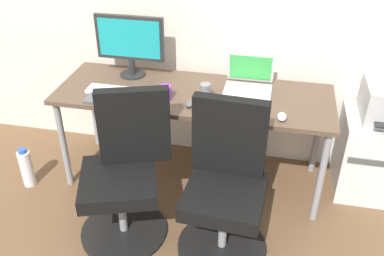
# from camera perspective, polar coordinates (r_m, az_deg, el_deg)

# --- Properties ---
(ground_plane) EXTENTS (5.28, 5.28, 0.00)m
(ground_plane) POSITION_cam_1_polar(r_m,az_deg,el_deg) (3.25, 0.19, -6.39)
(ground_plane) COLOR brown
(desk) EXTENTS (1.83, 0.63, 0.71)m
(desk) POSITION_cam_1_polar(r_m,az_deg,el_deg) (2.89, 0.21, 3.63)
(desk) COLOR brown
(desk) RESTS_ON ground
(office_chair_left) EXTENTS (0.56, 0.56, 0.94)m
(office_chair_left) POSITION_cam_1_polar(r_m,az_deg,el_deg) (2.61, -8.83, -6.13)
(office_chair_left) COLOR black
(office_chair_left) RESTS_ON ground
(office_chair_right) EXTENTS (0.54, 0.54, 0.94)m
(office_chair_right) POSITION_cam_1_polar(r_m,az_deg,el_deg) (2.50, 4.45, -7.94)
(office_chair_right) COLOR black
(office_chair_right) RESTS_ON ground
(side_cabinet) EXTENTS (0.54, 0.45, 0.59)m
(side_cabinet) POSITION_cam_1_polar(r_m,az_deg,el_deg) (3.23, 23.52, -3.32)
(side_cabinet) COLOR silver
(side_cabinet) RESTS_ON ground
(water_bottle_on_floor) EXTENTS (0.09, 0.09, 0.31)m
(water_bottle_on_floor) POSITION_cam_1_polar(r_m,az_deg,el_deg) (3.31, -21.02, -4.92)
(water_bottle_on_floor) COLOR white
(water_bottle_on_floor) RESTS_ON ground
(desktop_monitor) EXTENTS (0.48, 0.18, 0.43)m
(desktop_monitor) POSITION_cam_1_polar(r_m,az_deg,el_deg) (3.03, -8.19, 11.22)
(desktop_monitor) COLOR #262626
(desktop_monitor) RESTS_ON desk
(open_laptop) EXTENTS (0.31, 0.26, 0.23)m
(open_laptop) POSITION_cam_1_polar(r_m,az_deg,el_deg) (2.91, 7.51, 6.13)
(open_laptop) COLOR silver
(open_laptop) RESTS_ON desk
(keyboard_by_monitor) EXTENTS (0.34, 0.12, 0.02)m
(keyboard_by_monitor) POSITION_cam_1_polar(r_m,az_deg,el_deg) (2.79, -10.57, 3.57)
(keyboard_by_monitor) COLOR #515156
(keyboard_by_monitor) RESTS_ON desk
(keyboard_by_laptop) EXTENTS (0.34, 0.12, 0.02)m
(keyboard_by_laptop) POSITION_cam_1_polar(r_m,az_deg,el_deg) (2.91, -10.48, 4.90)
(keyboard_by_laptop) COLOR silver
(keyboard_by_laptop) RESTS_ON desk
(mouse_by_monitor) EXTENTS (0.06, 0.10, 0.03)m
(mouse_by_monitor) POSITION_cam_1_polar(r_m,az_deg,el_deg) (2.70, -0.28, 3.30)
(mouse_by_monitor) COLOR #515156
(mouse_by_monitor) RESTS_ON desk
(mouse_by_laptop) EXTENTS (0.06, 0.10, 0.03)m
(mouse_by_laptop) POSITION_cam_1_polar(r_m,az_deg,el_deg) (2.61, 11.81, 1.48)
(mouse_by_laptop) COLOR #B7B7B7
(mouse_by_laptop) RESTS_ON desk
(coffee_mug) EXTENTS (0.08, 0.08, 0.09)m
(coffee_mug) POSITION_cam_1_polar(r_m,az_deg,el_deg) (2.76, -3.54, 4.69)
(coffee_mug) COLOR purple
(coffee_mug) RESTS_ON desk
(pen_cup) EXTENTS (0.07, 0.07, 0.10)m
(pen_cup) POSITION_cam_1_polar(r_m,az_deg,el_deg) (2.76, 1.77, 4.85)
(pen_cup) COLOR slate
(pen_cup) RESTS_ON desk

